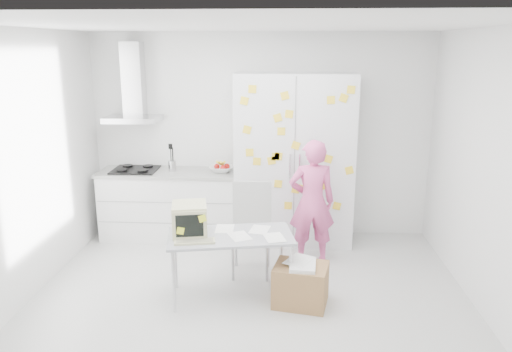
# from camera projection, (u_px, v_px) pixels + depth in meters

# --- Properties ---
(floor) EXTENTS (4.50, 4.00, 0.02)m
(floor) POSITION_uv_depth(u_px,v_px,m) (250.00, 301.00, 5.11)
(floor) COLOR silver
(floor) RESTS_ON ground
(walls) EXTENTS (4.52, 4.01, 2.70)m
(walls) POSITION_uv_depth(u_px,v_px,m) (255.00, 156.00, 5.46)
(walls) COLOR white
(walls) RESTS_ON ground
(ceiling) EXTENTS (4.50, 4.00, 0.02)m
(ceiling) POSITION_uv_depth(u_px,v_px,m) (249.00, 25.00, 4.42)
(ceiling) COLOR white
(ceiling) RESTS_ON walls
(counter_run) EXTENTS (1.84, 0.63, 1.28)m
(counter_run) POSITION_uv_depth(u_px,v_px,m) (170.00, 203.00, 6.70)
(counter_run) COLOR white
(counter_run) RESTS_ON ground
(range_hood) EXTENTS (0.70, 0.48, 1.01)m
(range_hood) POSITION_uv_depth(u_px,v_px,m) (133.00, 91.00, 6.48)
(range_hood) COLOR silver
(range_hood) RESTS_ON walls
(tall_cabinet) EXTENTS (1.50, 0.68, 2.20)m
(tall_cabinet) POSITION_uv_depth(u_px,v_px,m) (294.00, 160.00, 6.42)
(tall_cabinet) COLOR silver
(tall_cabinet) RESTS_ON ground
(person) EXTENTS (0.58, 0.41, 1.49)m
(person) POSITION_uv_depth(u_px,v_px,m) (312.00, 202.00, 5.84)
(person) COLOR #E3589A
(person) RESTS_ON ground
(desk) EXTENTS (1.34, 0.84, 1.00)m
(desk) POSITION_uv_depth(u_px,v_px,m) (205.00, 227.00, 5.01)
(desk) COLOR #ABAEB6
(desk) RESTS_ON ground
(chair) EXTENTS (0.47, 0.47, 1.03)m
(chair) POSITION_uv_depth(u_px,v_px,m) (251.00, 222.00, 5.64)
(chair) COLOR #A7A6A4
(chair) RESTS_ON ground
(cardboard_box) EXTENTS (0.59, 0.51, 0.45)m
(cardboard_box) POSITION_uv_depth(u_px,v_px,m) (301.00, 284.00, 4.98)
(cardboard_box) COLOR #9D7344
(cardboard_box) RESTS_ON ground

